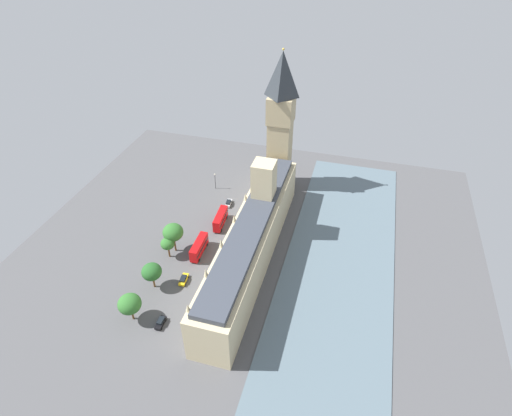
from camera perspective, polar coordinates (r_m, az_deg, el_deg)
The scene contains 16 objects.
ground_plane at distance 132.05m, azimuth -1.41°, elevation -6.91°, with size 147.10×147.10×0.00m, color #4C4C4F.
river_thames at distance 128.76m, azimuth 11.15°, elevation -9.17°, with size 33.37×132.39×0.25m, color slate.
parliament_building at distance 126.90m, azimuth -0.45°, elevation -4.06°, with size 11.83×77.10×27.39m.
clock_tower at distance 151.93m, azimuth 3.42°, elevation 11.95°, with size 9.26×9.26×52.89m.
car_silver_far_end at distance 153.45m, azimuth -3.81°, elevation 0.70°, with size 2.24×4.87×1.74m.
double_decker_bus_by_river_gate at distance 143.37m, azimuth -4.95°, elevation -1.49°, with size 3.20×10.64×4.75m.
double_decker_bus_leading at distance 133.07m, azimuth -7.90°, elevation -5.37°, with size 2.82×10.55×4.75m.
car_yellow_cab_midblock at distance 126.16m, azimuth -10.01°, elevation -9.70°, with size 2.25×4.89×1.74m.
car_black_under_trees at distance 117.08m, azimuth -13.07°, elevation -15.16°, with size 1.91×4.46×1.74m.
pedestrian_trailing at distance 114.65m, azimuth -9.73°, elevation -16.22°, with size 0.65×0.66×1.59m.
pedestrian_kerbside at distance 121.02m, azimuth -7.21°, elevation -12.03°, with size 0.54×0.63×1.68m.
plane_tree_corner at distance 131.73m, azimuth -12.14°, elevation -4.87°, with size 4.42×4.42×7.34m.
plane_tree_near_tower at distance 122.82m, azimuth -14.26°, elevation -8.56°, with size 5.82×5.82×8.63m.
plane_tree_opposite_hall at distance 116.34m, azimuth -17.11°, elevation -12.59°, with size 6.25×6.25×8.70m.
plane_tree_slot_10 at distance 132.01m, azimuth -11.42°, elevation -3.32°, with size 6.51×6.51×10.50m.
street_lamp_slot_11 at distance 160.67m, azimuth -5.70°, elevation 4.11°, with size 0.56×0.56×6.85m.
Camera 1 is at (-28.91, 90.55, 91.66)m, focal length 28.88 mm.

